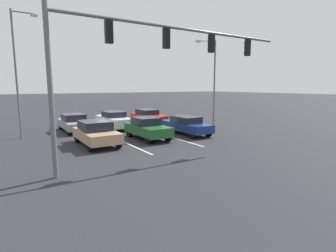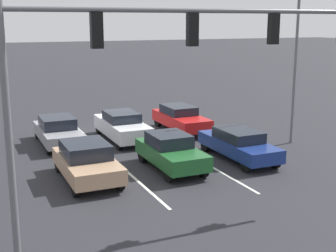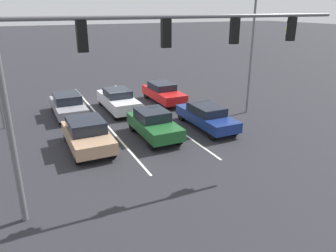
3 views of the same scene
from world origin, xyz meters
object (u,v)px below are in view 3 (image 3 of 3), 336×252
at_px(car_white_midlane_second, 118,100).
at_px(car_gray_rightlane_second, 68,105).
at_px(car_navy_leftlane_front, 206,116).
at_px(car_darkgreen_midlane_front, 154,124).
at_px(street_lamp_left_shoulder, 249,46).
at_px(car_tan_rightlane_front, 87,134).
at_px(traffic_signal_gantry, 147,53).
at_px(car_red_leftlane_second, 163,92).

bearing_deg(car_white_midlane_second, car_gray_rightlane_second, -7.60).
height_order(car_white_midlane_second, car_gray_rightlane_second, car_white_midlane_second).
bearing_deg(car_navy_leftlane_front, car_darkgreen_midlane_front, 1.27).
bearing_deg(street_lamp_left_shoulder, car_tan_rightlane_front, 7.39).
bearing_deg(car_navy_leftlane_front, car_gray_rightlane_second, -40.42).
bearing_deg(car_tan_rightlane_front, traffic_signal_gantry, 104.43).
relative_size(car_white_midlane_second, traffic_signal_gantry, 0.36).
height_order(car_tan_rightlane_front, traffic_signal_gantry, traffic_signal_gantry).
distance_m(car_navy_leftlane_front, car_gray_rightlane_second, 9.24).
height_order(car_white_midlane_second, street_lamp_left_shoulder, street_lamp_left_shoulder).
relative_size(traffic_signal_gantry, street_lamp_left_shoulder, 1.73).
bearing_deg(car_darkgreen_midlane_front, car_tan_rightlane_front, -0.84).
distance_m(car_darkgreen_midlane_front, car_red_leftlane_second, 7.08).
bearing_deg(car_red_leftlane_second, car_navy_leftlane_front, 90.14).
bearing_deg(car_navy_leftlane_front, traffic_signal_gantry, 41.76).
relative_size(car_navy_leftlane_front, traffic_signal_gantry, 0.36).
bearing_deg(traffic_signal_gantry, car_red_leftlane_second, -116.99).
relative_size(car_darkgreen_midlane_front, street_lamp_left_shoulder, 0.54).
bearing_deg(car_darkgreen_midlane_front, car_gray_rightlane_second, -59.29).
height_order(car_tan_rightlane_front, car_gray_rightlane_second, car_tan_rightlane_front).
bearing_deg(car_gray_rightlane_second, car_tan_rightlane_front, 89.66).
height_order(car_darkgreen_midlane_front, car_red_leftlane_second, car_darkgreen_midlane_front).
xyz_separation_m(car_navy_leftlane_front, car_gray_rightlane_second, (7.03, -5.99, -0.01)).
distance_m(car_white_midlane_second, traffic_signal_gantry, 11.80).
bearing_deg(street_lamp_left_shoulder, traffic_signal_gantry, 34.20).
xyz_separation_m(car_gray_rightlane_second, street_lamp_left_shoulder, (-10.89, 4.59, 3.72)).
relative_size(car_tan_rightlane_front, traffic_signal_gantry, 0.32).
bearing_deg(street_lamp_left_shoulder, car_gray_rightlane_second, -22.88).
distance_m(car_darkgreen_midlane_front, street_lamp_left_shoulder, 8.28).
xyz_separation_m(car_white_midlane_second, car_red_leftlane_second, (-3.72, -0.58, -0.00)).
relative_size(car_darkgreen_midlane_front, traffic_signal_gantry, 0.31).
height_order(car_darkgreen_midlane_front, car_tan_rightlane_front, same).
distance_m(car_white_midlane_second, car_red_leftlane_second, 3.76).
bearing_deg(street_lamp_left_shoulder, car_white_midlane_second, -28.71).
bearing_deg(car_navy_leftlane_front, car_tan_rightlane_front, 0.18).
distance_m(car_white_midlane_second, car_gray_rightlane_second, 3.33).
bearing_deg(car_white_midlane_second, car_darkgreen_midlane_front, 93.08).
xyz_separation_m(car_gray_rightlane_second, traffic_signal_gantry, (-1.28, 11.12, 4.62)).
distance_m(car_white_midlane_second, street_lamp_left_shoulder, 9.40).
bearing_deg(car_tan_rightlane_front, car_red_leftlane_second, -138.91).
bearing_deg(street_lamp_left_shoulder, car_darkgreen_midlane_front, 11.41).
bearing_deg(traffic_signal_gantry, car_gray_rightlane_second, -83.44).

